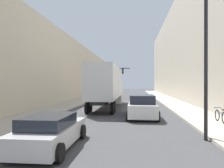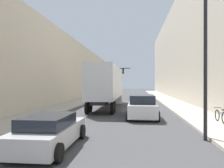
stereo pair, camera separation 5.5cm
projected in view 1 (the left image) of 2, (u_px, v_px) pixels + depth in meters
The scene contains 10 objects.
sidewalk_right at pixel (168, 100), 31.47m from camera, with size 3.02×80.00×0.15m.
sidewalk_left at pixel (84, 100), 32.75m from camera, with size 3.02×80.00×0.15m.
building_right at pixel (201, 45), 30.98m from camera, with size 6.00×80.00×15.90m.
building_left at pixel (55, 70), 33.21m from camera, with size 6.00×80.00×9.23m.
semi_truck at pixel (108, 85), 23.02m from camera, with size 2.40×12.98×4.18m.
sedan_car at pixel (50, 132), 8.52m from camera, with size 2.01×4.37×1.31m.
suv_car at pixel (142, 107), 16.25m from camera, with size 2.23×4.92×1.68m.
traffic_signal_gantry at pixel (110, 76), 38.83m from camera, with size 5.13×0.35×5.52m.
street_lamp at pixel (206, 40), 9.66m from camera, with size 0.44×0.44×6.94m.
parked_bicycle at pixel (221, 116), 13.31m from camera, with size 0.44×1.82×0.86m.
Camera 1 is at (1.38, -2.13, 2.52)m, focal length 35.00 mm.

